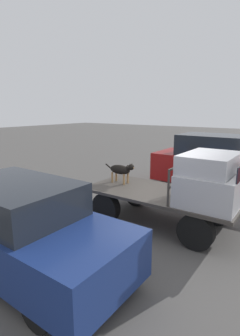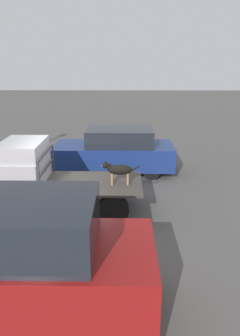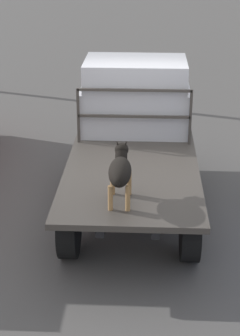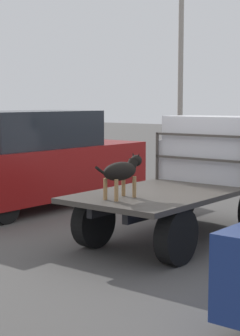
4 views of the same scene
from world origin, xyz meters
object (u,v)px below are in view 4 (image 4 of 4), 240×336
at_px(dog, 122,171).
at_px(flatbed_truck, 178,203).
at_px(parked_pickup_far, 36,161).
at_px(light_pole_near, 181,16).

bearing_deg(dog, flatbed_truck, 2.86).
bearing_deg(parked_pickup_far, dog, -122.84).
bearing_deg(flatbed_truck, light_pole_near, 32.42).
relative_size(dog, parked_pickup_far, 0.20).
distance_m(flatbed_truck, parked_pickup_far, 4.14).
xyz_separation_m(flatbed_truck, dog, (-1.38, 0.11, 0.66)).
distance_m(dog, light_pole_near, 9.65).
distance_m(dog, parked_pickup_far, 4.43).
distance_m(flatbed_truck, dog, 1.54).
relative_size(flatbed_truck, light_pole_near, 0.51).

